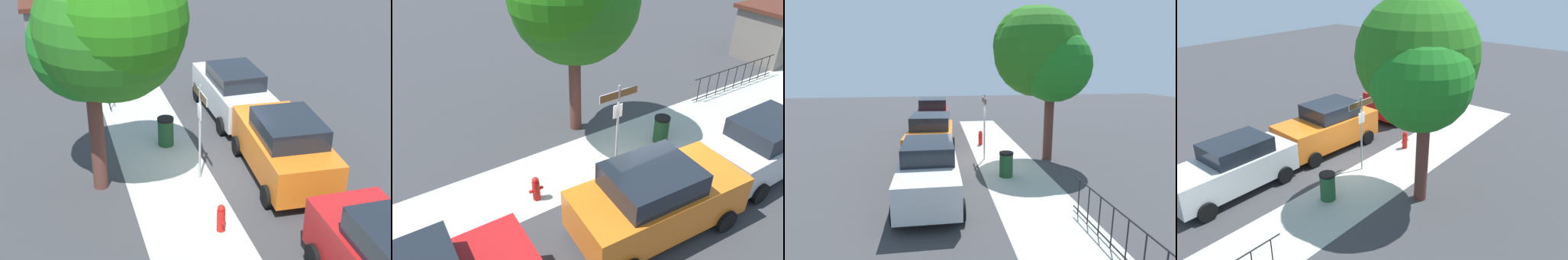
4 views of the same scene
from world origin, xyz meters
TOP-DOWN VIEW (x-y plane):
  - ground_plane at (0.00, 0.00)m, footprint 60.00×60.00m
  - sidewalk_strip at (2.00, 1.30)m, footprint 24.00×2.60m
  - street_sign at (-0.15, 0.40)m, footprint 1.32×0.07m
  - shade_tree at (-0.10, 2.84)m, footprint 4.31×4.10m
  - car_orange at (-0.72, -2.03)m, footprint 4.57×2.41m
  - car_silver at (3.89, -2.02)m, footprint 4.48×2.02m
  - iron_fence at (7.87, 2.30)m, footprint 5.23×0.04m
  - utility_shed at (12.49, 3.80)m, footprint 3.28×3.07m
  - fire_hydrant at (-2.81, 0.60)m, footprint 0.42×0.22m
  - trash_bin at (2.19, 0.90)m, footprint 0.55×0.55m

SIDE VIEW (x-z plane):
  - ground_plane at x=0.00m, z-range 0.00..0.00m
  - sidewalk_strip at x=2.00m, z-range 0.00..0.00m
  - fire_hydrant at x=-2.81m, z-range -0.01..0.77m
  - trash_bin at x=2.19m, z-range 0.00..0.98m
  - iron_fence at x=7.87m, z-range 0.03..1.10m
  - car_silver at x=3.89m, z-range 0.01..1.89m
  - car_orange at x=-0.72m, z-range 0.00..2.02m
  - utility_shed at x=12.49m, z-range 0.02..2.78m
  - street_sign at x=-0.15m, z-range 0.59..3.59m
  - shade_tree at x=-0.10m, z-range 1.35..8.21m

